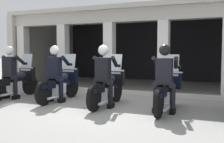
% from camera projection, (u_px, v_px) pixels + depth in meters
% --- Properties ---
extents(ground_plane, '(80.00, 80.00, 0.00)m').
position_uv_depth(ground_plane, '(142.00, 90.00, 9.91)').
color(ground_plane, gray).
extents(station_building, '(10.97, 5.00, 3.05)m').
position_uv_depth(station_building, '(154.00, 39.00, 11.61)').
color(station_building, black).
rests_on(station_building, ground).
extents(kerb_strip, '(10.47, 0.24, 0.12)m').
position_uv_depth(kerb_strip, '(131.00, 92.00, 9.01)').
color(kerb_strip, '#B7B5AD').
rests_on(kerb_strip, ground).
extents(motorcycle_far_left, '(0.62, 2.04, 1.35)m').
position_uv_depth(motorcycle_far_left, '(17.00, 81.00, 8.37)').
color(motorcycle_far_left, black).
rests_on(motorcycle_far_left, ground).
extents(police_officer_far_left, '(0.63, 0.61, 1.58)m').
position_uv_depth(police_officer_far_left, '(10.00, 68.00, 8.08)').
color(police_officer_far_left, black).
rests_on(police_officer_far_left, ground).
extents(motorcycle_left, '(0.62, 2.04, 1.35)m').
position_uv_depth(motorcycle_left, '(61.00, 83.00, 7.84)').
color(motorcycle_left, black).
rests_on(motorcycle_left, ground).
extents(police_officer_left, '(0.63, 0.61, 1.58)m').
position_uv_depth(police_officer_left, '(55.00, 69.00, 7.55)').
color(police_officer_left, black).
rests_on(police_officer_left, ground).
extents(motorcycle_center, '(0.62, 2.04, 1.35)m').
position_uv_depth(motorcycle_center, '(108.00, 87.00, 7.10)').
color(motorcycle_center, black).
rests_on(motorcycle_center, ground).
extents(police_officer_center, '(0.63, 0.61, 1.58)m').
position_uv_depth(police_officer_center, '(104.00, 71.00, 6.81)').
color(police_officer_center, black).
rests_on(police_officer_center, ground).
extents(motorcycle_right, '(0.62, 2.04, 1.35)m').
position_uv_depth(motorcycle_right, '(167.00, 90.00, 6.46)').
color(motorcycle_right, black).
rests_on(motorcycle_right, ground).
extents(police_officer_right, '(0.63, 0.61, 1.58)m').
position_uv_depth(police_officer_right, '(165.00, 73.00, 6.17)').
color(police_officer_right, black).
rests_on(police_officer_right, ground).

